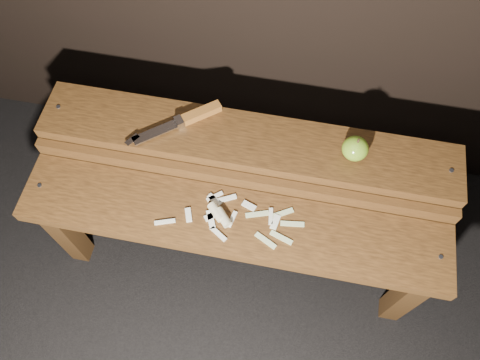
% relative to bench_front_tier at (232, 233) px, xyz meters
% --- Properties ---
extents(ground, '(60.00, 60.00, 0.00)m').
position_rel_bench_front_tier_xyz_m(ground, '(0.00, 0.06, -0.35)').
color(ground, black).
extents(bench_front_tier, '(1.20, 0.20, 0.42)m').
position_rel_bench_front_tier_xyz_m(bench_front_tier, '(0.00, 0.00, 0.00)').
color(bench_front_tier, '#38210E').
rests_on(bench_front_tier, ground).
extents(bench_rear_tier, '(1.20, 0.21, 0.50)m').
position_rel_bench_front_tier_xyz_m(bench_rear_tier, '(0.00, 0.23, 0.06)').
color(bench_rear_tier, '#38210E').
rests_on(bench_rear_tier, ground).
extents(apple, '(0.07, 0.07, 0.08)m').
position_rel_bench_front_tier_xyz_m(apple, '(0.29, 0.23, 0.18)').
color(apple, olive).
rests_on(apple, bench_rear_tier).
extents(knife, '(0.24, 0.20, 0.03)m').
position_rel_bench_front_tier_xyz_m(knife, '(-0.17, 0.26, 0.16)').
color(knife, '#945620').
rests_on(knife, bench_rear_tier).
extents(apple_scraps, '(0.40, 0.15, 0.03)m').
position_rel_bench_front_tier_xyz_m(apple_scraps, '(-0.01, 0.02, 0.07)').
color(apple_scraps, beige).
rests_on(apple_scraps, bench_front_tier).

